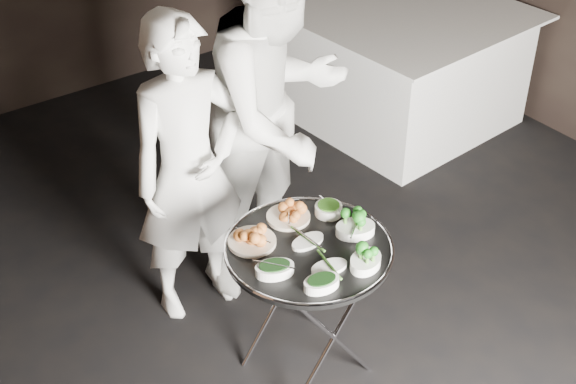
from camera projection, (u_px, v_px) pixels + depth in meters
tray_stand at (308, 305)px, 3.64m from camera, size 0.50×0.42×0.73m
serving_tray at (309, 249)px, 3.45m from camera, size 0.74×0.74×0.04m
potato_plate_a at (252, 237)px, 3.45m from camera, size 0.22×0.22×0.08m
potato_plate_b at (288, 213)px, 3.59m from camera, size 0.20×0.20×0.07m
greens_bowl at (329, 208)px, 3.62m from camera, size 0.12×0.12×0.07m
asparagus_plate_a at (308, 240)px, 3.46m from camera, size 0.17×0.10×0.03m
asparagus_plate_b at (329, 266)px, 3.32m from camera, size 0.18×0.12×0.03m
spinach_bowl_a at (275, 268)px, 3.28m from camera, size 0.19×0.16×0.07m
spinach_bowl_b at (322, 282)px, 3.22m from camera, size 0.17×0.12×0.06m
broccoli_bowl_a at (355, 227)px, 3.50m from camera, size 0.21×0.19×0.07m
broccoli_bowl_b at (366, 260)px, 3.32m from camera, size 0.20×0.17×0.07m
serving_utensils at (302, 229)px, 3.47m from camera, size 0.57×0.41×0.01m
waiter_left at (189, 172)px, 3.82m from camera, size 0.60×0.41×1.61m
waiter_right at (279, 112)px, 3.99m from camera, size 1.04×0.87×1.90m
dining_table at (402, 66)px, 5.62m from camera, size 1.43×1.43×0.82m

